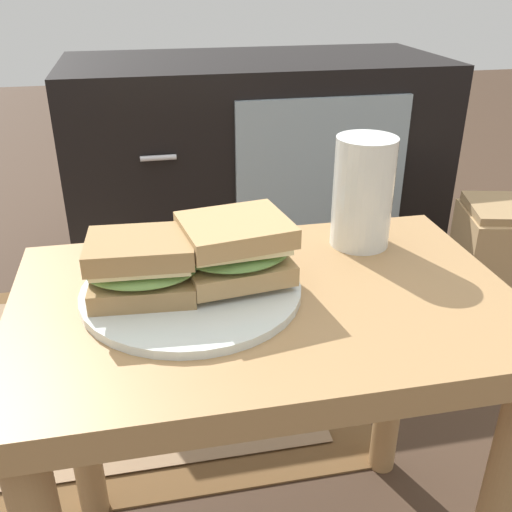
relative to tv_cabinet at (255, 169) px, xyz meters
name	(u,v)px	position (x,y,z in m)	size (l,w,h in m)	color
side_table	(264,361)	(-0.18, -0.95, 0.08)	(0.56, 0.36, 0.46)	#A37A4C
tv_cabinet	(255,169)	(0.00, 0.00, 0.00)	(0.96, 0.46, 0.58)	black
area_rug	(116,366)	(-0.40, -0.43, -0.29)	(0.96, 0.76, 0.01)	brown
plate	(192,290)	(-0.26, -0.93, 0.17)	(0.24, 0.24, 0.01)	silver
sandwich_front	(142,267)	(-0.31, -0.94, 0.21)	(0.13, 0.10, 0.07)	#9E7A4C
sandwich_back	(236,248)	(-0.21, -0.92, 0.22)	(0.14, 0.12, 0.07)	tan
beer_glass	(363,193)	(-0.03, -0.84, 0.24)	(0.08, 0.08, 0.14)	silver
paper_bag	(498,274)	(0.46, -0.48, -0.12)	(0.22, 0.21, 0.34)	tan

